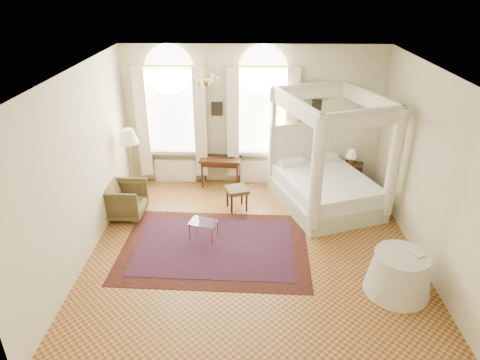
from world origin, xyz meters
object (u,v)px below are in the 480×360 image
object	(u,v)px
side_table	(399,273)
coffee_table	(204,223)
stool	(237,192)
writing_desk	(221,162)
armchair	(125,200)
nightstand	(353,175)
canopy_bed	(326,182)
floor_lamp	(129,140)

from	to	relation	value
side_table	coffee_table	bearing A→B (deg)	155.79
stool	side_table	xyz separation A→B (m)	(2.68, -2.64, -0.07)
writing_desk	stool	distance (m)	1.23
armchair	side_table	bearing A→B (deg)	-111.98
nightstand	writing_desk	world-z (taller)	writing_desk
armchair	side_table	distance (m)	5.53
nightstand	armchair	bearing A→B (deg)	-163.67
nightstand	stool	bearing A→B (deg)	-157.43
canopy_bed	nightstand	size ratio (longest dim) A/B	4.63
canopy_bed	side_table	bearing A→B (deg)	-75.57
floor_lamp	side_table	distance (m)	5.99
side_table	stool	bearing A→B (deg)	135.41
nightstand	armchair	distance (m)	5.32
writing_desk	coffee_table	world-z (taller)	writing_desk
writing_desk	armchair	xyz separation A→B (m)	(-1.93, -1.50, -0.24)
writing_desk	floor_lamp	bearing A→B (deg)	-159.51
nightstand	armchair	xyz separation A→B (m)	(-5.10, -1.50, 0.07)
nightstand	stool	xyz separation A→B (m)	(-2.75, -1.14, 0.12)
stool	floor_lamp	xyz separation A→B (m)	(-2.35, 0.42, 1.01)
writing_desk	floor_lamp	xyz separation A→B (m)	(-1.93, -0.72, 0.82)
canopy_bed	armchair	world-z (taller)	canopy_bed
writing_desk	side_table	bearing A→B (deg)	-50.70
floor_lamp	side_table	xyz separation A→B (m)	(5.03, -3.06, -1.08)
coffee_table	side_table	bearing A→B (deg)	-24.21
writing_desk	armchair	distance (m)	2.45
writing_desk	side_table	world-z (taller)	writing_desk
canopy_bed	writing_desk	xyz separation A→B (m)	(-2.36, 0.93, 0.05)
stool	armchair	world-z (taller)	armchair
stool	floor_lamp	size ratio (longest dim) A/B	0.34
writing_desk	side_table	distance (m)	4.90
stool	floor_lamp	world-z (taller)	floor_lamp
nightstand	coffee_table	distance (m)	4.08
writing_desk	nightstand	bearing A→B (deg)	0.00
armchair	coffee_table	distance (m)	1.92
floor_lamp	canopy_bed	bearing A→B (deg)	-2.84
floor_lamp	side_table	world-z (taller)	floor_lamp
nightstand	floor_lamp	size ratio (longest dim) A/B	0.36
nightstand	floor_lamp	bearing A→B (deg)	-171.95
floor_lamp	nightstand	bearing A→B (deg)	8.05
canopy_bed	coffee_table	xyz separation A→B (m)	(-2.55, -1.37, -0.24)
stool	writing_desk	bearing A→B (deg)	110.14
canopy_bed	floor_lamp	xyz separation A→B (m)	(-4.30, 0.21, 0.86)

